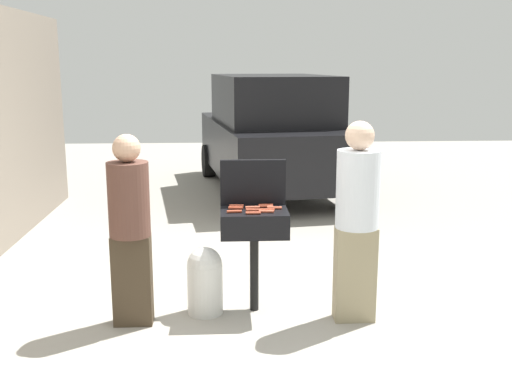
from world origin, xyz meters
TOP-DOWN VIEW (x-y plane):
  - ground_plane at (0.00, 0.00)m, footprint 24.00×24.00m
  - bbq_grill at (0.17, 0.10)m, footprint 0.60×0.44m
  - grill_lid_open at (0.17, 0.32)m, footprint 0.60×0.05m
  - hot_dog_0 at (0.01, 0.14)m, footprint 0.13×0.04m
  - hot_dog_1 at (0.16, 0.16)m, footprint 0.13×0.03m
  - hot_dog_2 at (0.29, 0.05)m, footprint 0.13×0.03m
  - hot_dog_3 at (0.29, 0.23)m, footprint 0.13×0.03m
  - hot_dog_4 at (0.16, 0.06)m, footprint 0.13×0.04m
  - hot_dog_5 at (-0.01, 0.01)m, footprint 0.13×0.04m
  - hot_dog_6 at (0.36, 0.13)m, footprint 0.13×0.04m
  - hot_dog_7 at (0.28, 0.19)m, footprint 0.13×0.03m
  - hot_dog_8 at (0.28, 0.00)m, footprint 0.13×0.04m
  - hot_dog_9 at (0.16, -0.05)m, footprint 0.13×0.03m
  - hot_dog_10 at (0.02, 0.23)m, footprint 0.13×0.04m
  - propane_tank at (-0.27, 0.05)m, footprint 0.32×0.32m
  - person_left at (-0.89, -0.14)m, footprint 0.35×0.35m
  - person_right at (1.04, -0.16)m, footprint 0.37×0.37m
  - parked_minivan at (0.73, 5.33)m, footprint 2.54×4.63m

SIDE VIEW (x-z plane):
  - ground_plane at x=0.00m, z-range 0.00..0.00m
  - propane_tank at x=-0.27m, z-range 0.01..0.63m
  - bbq_grill at x=0.17m, z-range 0.33..1.27m
  - person_left at x=-0.89m, z-range 0.07..1.73m
  - person_right at x=1.04m, z-range 0.07..1.83m
  - hot_dog_0 at x=0.01m, z-range 0.94..0.97m
  - hot_dog_1 at x=0.16m, z-range 0.94..0.97m
  - hot_dog_2 at x=0.29m, z-range 0.94..0.97m
  - hot_dog_3 at x=0.29m, z-range 0.94..0.97m
  - hot_dog_4 at x=0.16m, z-range 0.94..0.97m
  - hot_dog_5 at x=-0.01m, z-range 0.94..0.97m
  - hot_dog_6 at x=0.36m, z-range 0.94..0.97m
  - hot_dog_7 at x=0.28m, z-range 0.94..0.97m
  - hot_dog_8 at x=0.28m, z-range 0.94..0.97m
  - hot_dog_9 at x=0.16m, z-range 0.94..0.97m
  - hot_dog_10 at x=0.02m, z-range 0.94..0.97m
  - parked_minivan at x=0.73m, z-range 0.02..2.04m
  - grill_lid_open at x=0.17m, z-range 0.94..1.36m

